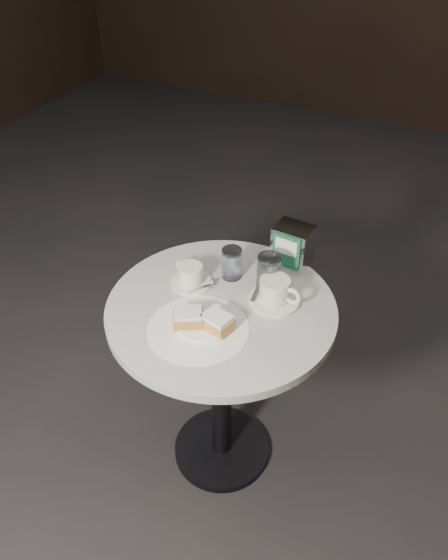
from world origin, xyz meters
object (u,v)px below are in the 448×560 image
(coffee_cup_right, at_px, (275,292))
(water_glass_left, at_px, (232,264))
(beignet_plate, at_px, (203,320))
(coffee_cup_left, at_px, (191,276))
(napkin_dispenser, at_px, (292,246))
(cafe_table, at_px, (221,352))
(water_glass_right, at_px, (268,273))

(coffee_cup_right, xyz_separation_m, water_glass_left, (-0.17, 0.06, 0.01))
(beignet_plate, xyz_separation_m, coffee_cup_left, (-0.13, 0.16, 0.01))
(coffee_cup_left, xyz_separation_m, napkin_dispenser, (0.25, 0.24, 0.04))
(cafe_table, bearing_deg, napkin_dispenser, 68.59)
(beignet_plate, xyz_separation_m, water_glass_left, (-0.02, 0.25, 0.03))
(water_glass_right, bearing_deg, beignet_plate, -112.64)
(napkin_dispenser, bearing_deg, water_glass_right, -92.58)
(cafe_table, bearing_deg, water_glass_left, 102.53)
(beignet_plate, bearing_deg, coffee_cup_right, 52.52)
(coffee_cup_left, xyz_separation_m, water_glass_left, (0.10, 0.09, 0.02))
(coffee_cup_left, bearing_deg, coffee_cup_right, 29.77)
(coffee_cup_left, xyz_separation_m, water_glass_right, (0.23, 0.09, 0.03))
(water_glass_right, bearing_deg, coffee_cup_left, -159.44)
(coffee_cup_right, bearing_deg, cafe_table, -139.76)
(water_glass_left, bearing_deg, water_glass_right, -1.67)
(beignet_plate, height_order, coffee_cup_right, coffee_cup_right)
(cafe_table, xyz_separation_m, water_glass_right, (0.09, 0.14, 0.26))
(cafe_table, height_order, water_glass_right, water_glass_right)
(beignet_plate, relative_size, water_glass_left, 1.90)
(beignet_plate, distance_m, coffee_cup_right, 0.24)
(water_glass_left, xyz_separation_m, napkin_dispenser, (0.15, 0.15, 0.02))
(cafe_table, relative_size, coffee_cup_left, 4.36)
(coffee_cup_right, bearing_deg, water_glass_right, 136.90)
(beignet_plate, xyz_separation_m, water_glass_right, (0.10, 0.24, 0.04))
(cafe_table, distance_m, beignet_plate, 0.24)
(beignet_plate, xyz_separation_m, coffee_cup_right, (0.15, 0.19, 0.01))
(water_glass_left, bearing_deg, coffee_cup_left, -138.66)
(cafe_table, height_order, water_glass_left, water_glass_left)
(cafe_table, bearing_deg, water_glass_right, 56.59)
(beignet_plate, relative_size, coffee_cup_left, 1.15)
(water_glass_left, bearing_deg, coffee_cup_right, -18.71)
(water_glass_left, bearing_deg, beignet_plate, -84.44)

